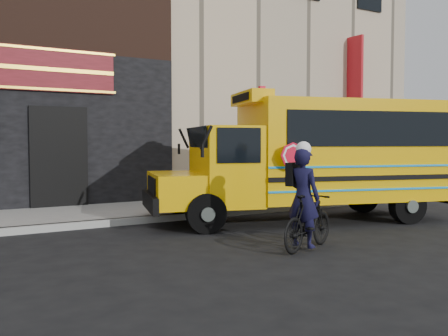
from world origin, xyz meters
name	(u,v)px	position (x,y,z in m)	size (l,w,h in m)	color
ground	(286,233)	(0.00, 0.00, 0.00)	(120.00, 120.00, 0.00)	black
curb	(220,213)	(0.00, 2.60, 0.07)	(40.00, 0.20, 0.15)	#969691
sidewalk	(192,207)	(0.00, 4.10, 0.07)	(40.00, 3.00, 0.15)	slate
building	(114,26)	(-0.04, 10.45, 6.13)	(20.00, 10.70, 12.00)	gray
school_bus	(317,155)	(1.62, 0.96, 1.51)	(7.22, 3.89, 2.92)	black
sign_pole	(307,148)	(2.67, 2.56, 1.64)	(0.08, 0.26, 2.97)	#454D49
bicycle	(308,222)	(-0.58, -1.38, 0.47)	(0.45, 1.58, 0.95)	black
cyclist	(303,200)	(-0.67, -1.34, 0.83)	(0.61, 0.40, 1.67)	black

